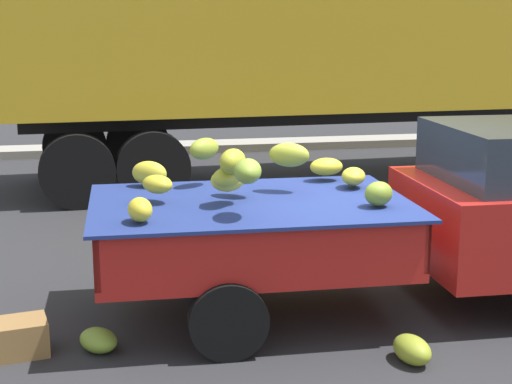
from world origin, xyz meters
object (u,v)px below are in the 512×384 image
object	(u,v)px
fallen_banana_bunch_by_wheel	(412,350)
produce_crate	(14,338)
semi_trailer	(355,26)
pickup_truck	(456,213)
fallen_banana_bunch_near_tailgate	(98,340)

from	to	relation	value
fallen_banana_bunch_by_wheel	produce_crate	xyz separation A→B (m)	(-3.10, 0.74, 0.03)
semi_trailer	fallen_banana_bunch_by_wheel	distance (m)	7.79
pickup_truck	produce_crate	size ratio (longest dim) A/B	9.57
fallen_banana_bunch_by_wheel	pickup_truck	bearing A→B (deg)	53.11
semi_trailer	produce_crate	bearing A→B (deg)	-130.22
fallen_banana_bunch_near_tailgate	semi_trailer	bearing A→B (deg)	56.94
fallen_banana_bunch_by_wheel	semi_trailer	bearing A→B (deg)	75.96
produce_crate	fallen_banana_bunch_by_wheel	bearing A→B (deg)	-13.46
semi_trailer	produce_crate	xyz separation A→B (m)	(-4.89, -6.44, -2.40)
pickup_truck	fallen_banana_bunch_by_wheel	xyz separation A→B (m)	(-0.87, -1.16, -0.78)
semi_trailer	produce_crate	size ratio (longest dim) A/B	23.30
pickup_truck	fallen_banana_bunch_by_wheel	bearing A→B (deg)	-125.82
semi_trailer	fallen_banana_bunch_by_wheel	xyz separation A→B (m)	(-1.80, -7.18, -2.43)
pickup_truck	semi_trailer	world-z (taller)	semi_trailer
pickup_truck	semi_trailer	distance (m)	6.31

